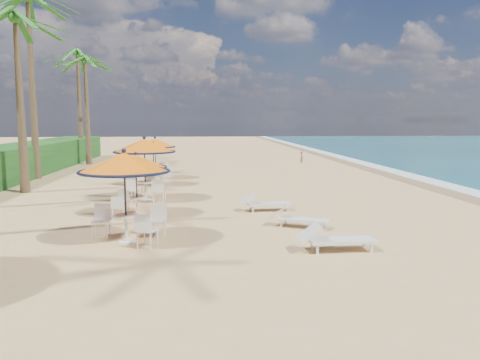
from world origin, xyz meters
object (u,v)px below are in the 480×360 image
(lounger_mid, at_px, (297,218))
(station_3, at_px, (153,153))
(station_4, at_px, (156,147))
(station_2, at_px, (145,153))
(station_0, at_px, (126,174))
(lounger_near, at_px, (334,238))
(station_1, at_px, (134,167))
(lounger_far, at_px, (264,203))

(lounger_mid, bearing_deg, station_3, 144.94)
(station_3, distance_m, station_4, 2.73)
(station_2, xyz_separation_m, station_4, (-0.21, 7.16, -0.12))
(station_0, bearing_deg, lounger_near, -14.41)
(station_1, relative_size, station_3, 1.00)
(lounger_far, bearing_deg, station_1, -179.14)
(station_1, xyz_separation_m, station_4, (-0.22, 10.29, 0.12))
(station_0, distance_m, lounger_far, 5.96)
(lounger_far, bearing_deg, station_4, 110.81)
(lounger_near, relative_size, lounger_far, 1.05)
(station_4, distance_m, lounger_far, 11.02)
(station_1, height_order, station_4, station_4)
(station_0, relative_size, station_2, 0.96)
(station_1, height_order, lounger_mid, station_1)
(station_4, bearing_deg, lounger_near, -69.18)
(station_0, distance_m, station_3, 11.06)
(station_1, distance_m, station_2, 3.13)
(station_2, bearing_deg, lounger_far, -30.76)
(station_0, bearing_deg, station_4, 92.10)
(station_0, bearing_deg, lounger_far, 43.04)
(station_2, xyz_separation_m, lounger_mid, (5.17, -5.30, -1.61))
(station_0, xyz_separation_m, station_4, (-0.50, 13.78, -0.05))
(station_1, distance_m, lounger_far, 4.72)
(station_1, relative_size, lounger_mid, 1.20)
(station_4, relative_size, lounger_far, 1.26)
(station_3, relative_size, station_4, 0.93)
(station_0, distance_m, station_1, 3.50)
(station_1, height_order, lounger_near, station_1)
(station_2, relative_size, lounger_mid, 1.43)
(lounger_near, bearing_deg, station_1, 137.11)
(station_3, distance_m, lounger_far, 8.58)
(station_2, xyz_separation_m, lounger_far, (4.51, -2.68, -1.60))
(station_0, xyz_separation_m, station_3, (-0.40, 11.05, -0.24))
(station_1, height_order, station_2, station_2)
(station_1, bearing_deg, lounger_far, 5.63)
(lounger_near, relative_size, lounger_mid, 1.07)
(lounger_near, xyz_separation_m, lounger_mid, (-0.37, 2.66, -0.03))
(station_2, bearing_deg, station_1, -89.77)
(lounger_far, bearing_deg, station_0, -141.73)
(station_1, xyz_separation_m, lounger_far, (4.49, 0.44, -1.36))
(station_2, height_order, lounger_far, station_2)
(lounger_mid, height_order, lounger_far, lounger_far)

